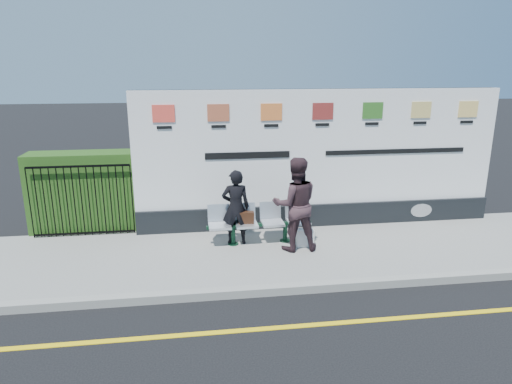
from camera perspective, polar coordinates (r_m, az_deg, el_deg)
ground at (r=7.07m, az=12.16°, el=-15.60°), size 80.00×80.00×0.00m
pavement at (r=9.16m, az=6.88°, el=-7.34°), size 14.00×3.00×0.12m
kerb at (r=7.86m, az=9.69°, el=-11.48°), size 14.00×0.18×0.14m
yellow_line at (r=7.07m, az=12.16°, el=-15.57°), size 14.00×0.10×0.01m
billboard at (r=10.12m, az=7.95°, el=2.95°), size 8.00×0.30×3.00m
hedge at (r=10.55m, az=-20.48°, el=0.10°), size 2.35×0.70×1.70m
railing at (r=10.15m, az=-20.96°, el=-1.02°), size 2.05×0.06×1.54m
bench at (r=9.27m, az=0.43°, el=-5.09°), size 2.05×0.59×0.44m
woman_left at (r=9.09m, az=-2.55°, el=-1.91°), size 0.57×0.38×1.52m
woman_right at (r=8.77m, az=4.94°, el=-1.54°), size 0.89×0.70×1.84m
handbag_brown at (r=9.11m, az=-1.22°, el=-3.21°), size 0.31×0.15×0.24m
carrier_bag_white at (r=9.20m, az=6.10°, el=-5.66°), size 0.34×0.21×0.34m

